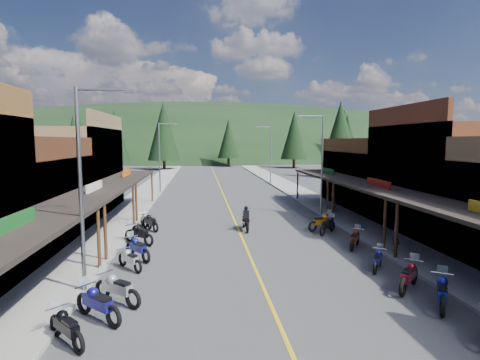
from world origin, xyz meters
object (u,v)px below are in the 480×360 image
object	(u,v)px
bike_west_5	(117,287)
pine_11	(340,133)
pine_6	(405,139)
pine_8	(74,141)
bike_west_4	(98,302)
bike_east_7	(355,238)
streetlight_2	(320,160)
pine_0	(20,138)
bike_west_9	(150,221)
bike_east_5	(409,274)
shop_west_2	(4,201)
bike_west_7	(138,247)
bike_east_9	(321,221)
pine_3	(229,139)
shop_east_3	(381,179)
bike_west_10	(146,219)
pine_7	(81,136)
pine_10	(115,136)
bike_west_6	(130,258)
streetlight_1	(161,154)
pine_1	(108,135)
rider_on_bike	(246,220)
pedestrian_east_a	(395,237)
bike_west_8	(139,233)
bike_east_8	(328,225)
bike_east_4	(442,290)
pine_4	(294,135)
streetlight_0	(84,181)
bike_west_3	(66,326)
pine_5	(344,133)
shop_east_2	(453,179)
streetlight_3	(270,152)
pedestrian_east_b	(332,202)
bike_east_6	(378,259)
shop_west_3	(63,171)
pine_9	(347,139)

from	to	relation	value
bike_west_5	pine_11	bearing A→B (deg)	8.24
pine_6	pine_8	distance (m)	72.11
bike_west_4	bike_east_7	size ratio (longest dim) A/B	1.12
streetlight_2	pine_0	size ratio (longest dim) A/B	0.73
bike_west_9	bike_east_7	distance (m)	13.16
bike_east_5	pine_8	bearing A→B (deg)	165.12
shop_west_2	bike_west_7	distance (m)	9.02
bike_east_7	bike_east_9	size ratio (longest dim) A/B	0.92
pine_3	bike_west_4	bearing A→B (deg)	-97.61
streetlight_2	bike_west_4	xyz separation A→B (m)	(-12.90, -16.44, -3.79)
shop_east_3	bike_west_10	bearing A→B (deg)	-163.17
streetlight_2	bike_west_7	distance (m)	16.54
pine_7	pine_10	distance (m)	29.53
bike_west_6	bike_east_7	bearing A→B (deg)	-28.73
streetlight_1	bike_west_7	distance (m)	24.27
pine_1	rider_on_bike	world-z (taller)	pine_1
shop_west_2	pine_0	size ratio (longest dim) A/B	0.99
pine_0	pine_7	size ratio (longest dim) A/B	0.88
pine_11	bike_west_6	size ratio (longest dim) A/B	6.31
pine_10	pedestrian_east_a	bearing A→B (deg)	-64.00
bike_west_8	bike_east_8	distance (m)	11.79
bike_east_4	bike_west_6	bearing A→B (deg)	-171.49
pine_1	bike_east_4	world-z (taller)	pine_1
pine_4	bike_west_7	world-z (taller)	pine_4
streetlight_0	bike_west_9	size ratio (longest dim) A/B	3.67
streetlight_2	pine_3	bearing A→B (deg)	92.91
pine_0	bike_west_3	world-z (taller)	pine_0
pine_5	bike_west_9	world-z (taller)	pine_5
shop_east_2	streetlight_3	xyz separation A→B (m)	(-6.83, 28.30, 0.94)
bike_west_3	bike_west_9	bearing A→B (deg)	45.21
pine_8	bike_east_8	bearing A→B (deg)	-53.87
streetlight_2	pedestrian_east_b	bearing A→B (deg)	21.89
bike_east_9	pine_7	bearing A→B (deg)	179.30
bike_east_4	streetlight_0	bearing A→B (deg)	-159.35
bike_west_4	pine_0	bearing A→B (deg)	67.68
streetlight_0	bike_east_6	size ratio (longest dim) A/B	4.23
pine_11	rider_on_bike	size ratio (longest dim) A/B	5.57
bike_west_4	streetlight_2	bearing A→B (deg)	3.75
pine_8	bike_west_7	distance (m)	45.30
pine_10	bike_west_4	distance (m)	59.98
shop_east_3	bike_east_6	world-z (taller)	shop_east_3
pedestrian_east_b	shop_east_3	bearing A→B (deg)	162.24
streetlight_3	bike_west_10	bearing A→B (deg)	-118.17
bike_west_10	streetlight_0	bearing A→B (deg)	-120.50
shop_east_2	streetlight_1	xyz separation A→B (m)	(-20.74, 20.30, 0.94)
pine_6	streetlight_0	bearing A→B (deg)	-127.11
shop_west_3	bike_west_6	xyz separation A→B (m)	(7.96, -14.74, -2.96)
streetlight_0	bike_east_6	distance (m)	13.24
streetlight_0	pine_5	world-z (taller)	pine_5
pine_9	bike_east_5	bearing A→B (deg)	-109.30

